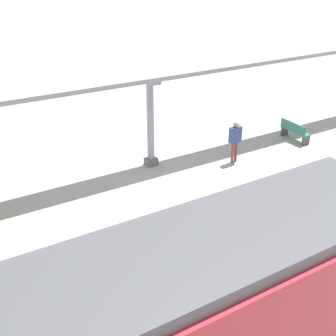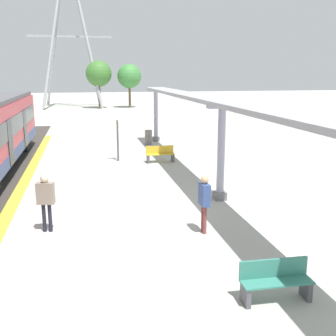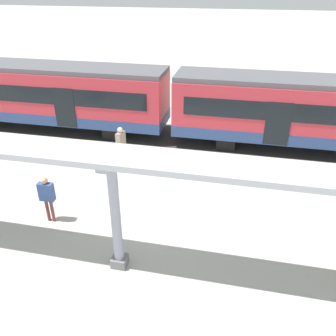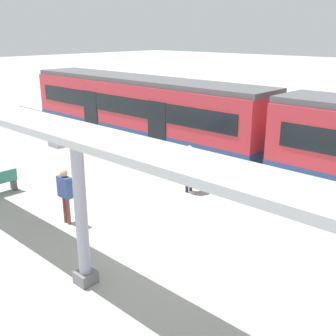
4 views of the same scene
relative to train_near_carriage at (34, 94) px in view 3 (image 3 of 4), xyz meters
The scene contains 9 objects.
ground_plane 10.05m from the train_near_carriage, 54.64° to the left, with size 176.00×176.00×0.00m, color #A7A79D.
tactile_edge_strip 8.47m from the train_near_carriage, 77.20° to the left, with size 0.47×35.76×0.01m, color gold.
trackbed 8.27m from the train_near_carriage, 90.04° to the left, with size 3.20×47.76×0.01m, color #38332D.
train_near_carriage is the anchor object (origin of this frame).
train_far_carriage 15.19m from the train_near_carriage, 90.00° to the left, with size 2.65×14.61×3.48m.
canopy_pillar_second 12.35m from the train_near_carriage, 40.50° to the left, with size 1.10×0.44×3.53m.
canopy_beam 12.44m from the train_near_carriage, 40.31° to the left, with size 1.20×28.47×0.16m, color #A8AAB2.
passenger_waiting_near_edge 6.92m from the train_near_carriage, 61.33° to the left, with size 0.54×0.33×1.76m.
passenger_by_the_benches 9.35m from the train_near_carriage, 32.43° to the left, with size 0.24×0.51×1.75m.
Camera 3 is at (10.83, 2.96, 7.50)m, focal length 37.23 mm.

